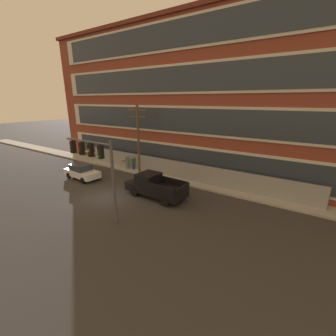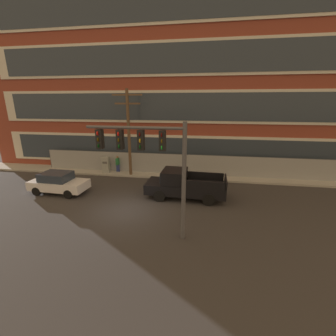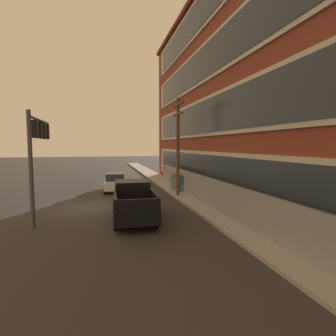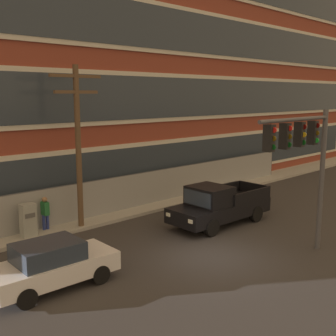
{
  "view_description": "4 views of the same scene",
  "coord_description": "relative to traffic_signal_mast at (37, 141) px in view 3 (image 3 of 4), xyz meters",
  "views": [
    {
      "loc": [
        14.37,
        -11.8,
        8.08
      ],
      "look_at": [
        3.4,
        4.62,
        2.06
      ],
      "focal_mm": 24.0,
      "sensor_mm": 36.0,
      "label": 1
    },
    {
      "loc": [
        4.67,
        -12.14,
        6.48
      ],
      "look_at": [
        2.32,
        2.45,
        2.14
      ],
      "focal_mm": 24.0,
      "sensor_mm": 36.0,
      "label": 2
    },
    {
      "loc": [
        17.55,
        0.94,
        4.01
      ],
      "look_at": [
        0.34,
        5.24,
        2.48
      ],
      "focal_mm": 28.0,
      "sensor_mm": 36.0,
      "label": 3
    },
    {
      "loc": [
        -12.06,
        -10.05,
        6.25
      ],
      "look_at": [
        -0.5,
        1.97,
        3.35
      ],
      "focal_mm": 45.0,
      "sensor_mm": 36.0,
      "label": 4
    }
  ],
  "objects": [
    {
      "name": "ground_plane",
      "position": [
        -2.27,
        2.42,
        -4.22
      ],
      "size": [
        160.0,
        160.0,
        0.0
      ],
      "primitive_type": "plane",
      "color": "#333030"
    },
    {
      "name": "sedan_white",
      "position": [
        -8.06,
        4.35,
        -3.43
      ],
      "size": [
        4.2,
        1.97,
        1.56
      ],
      "color": "silver",
      "rests_on": "ground"
    },
    {
      "name": "utility_pole_near_corner",
      "position": [
        -4.04,
        8.97,
        0.02
      ],
      "size": [
        2.59,
        0.26,
        7.58
      ],
      "color": "brown",
      "rests_on": "ground"
    },
    {
      "name": "traffic_signal_mast",
      "position": [
        0.0,
        0.0,
        0.0
      ],
      "size": [
        4.63,
        0.43,
        5.69
      ],
      "color": "#4C4C51",
      "rests_on": "ground"
    },
    {
      "name": "sidewalk_building_side",
      "position": [
        -2.27,
        9.69,
        -4.14
      ],
      "size": [
        80.0,
        2.14,
        0.16
      ],
      "primitive_type": "cube",
      "color": "#9E9B93",
      "rests_on": "ground"
    },
    {
      "name": "pedestrian_near_cabinet",
      "position": [
        -5.51,
        9.62,
        -3.25
      ],
      "size": [
        0.32,
        0.4,
        1.69
      ],
      "color": "navy",
      "rests_on": "ground"
    },
    {
      "name": "pickup_truck_black",
      "position": [
        1.15,
        4.93,
        -3.27
      ],
      "size": [
        5.59,
        2.29,
        2.01
      ],
      "color": "black",
      "rests_on": "ground"
    },
    {
      "name": "electrical_cabinet",
      "position": [
        -6.52,
        9.25,
        -3.41
      ],
      "size": [
        0.63,
        0.45,
        1.63
      ],
      "color": "#939993",
      "rests_on": "ground"
    },
    {
      "name": "chain_link_fence",
      "position": [
        0.47,
        9.88,
        -3.2
      ],
      "size": [
        26.26,
        0.06,
        2.0
      ],
      "color": "gray",
      "rests_on": "ground"
    }
  ]
}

